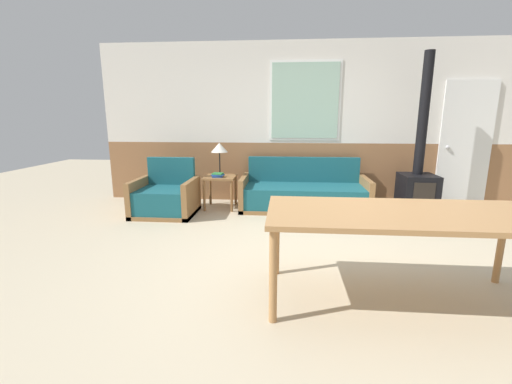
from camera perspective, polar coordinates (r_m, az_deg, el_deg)
ground_plane at (r=3.70m, az=10.92°, el=-11.32°), size 16.00×16.00×0.00m
wall_back at (r=6.01m, az=8.92°, el=11.26°), size 7.20×0.09×2.70m
couch at (r=5.61m, az=7.94°, el=-0.40°), size 2.03×0.86×0.81m
armchair at (r=5.44m, az=-14.82°, el=-0.98°), size 0.91×0.81×0.84m
side_table at (r=5.60m, az=-5.98°, el=1.68°), size 0.50×0.50×0.53m
table_lamp at (r=5.62m, az=-6.12°, el=7.24°), size 0.27×0.27×0.53m
book_stack at (r=5.50m, az=-6.41°, el=2.84°), size 0.21×0.17×0.07m
dining_table at (r=2.92m, az=23.33°, el=-4.25°), size 2.12×0.91×0.75m
wood_stove at (r=5.83m, az=25.45°, el=2.62°), size 0.51×0.56×2.41m
entry_door at (r=6.64m, az=31.48°, el=6.74°), size 0.82×0.09×2.05m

